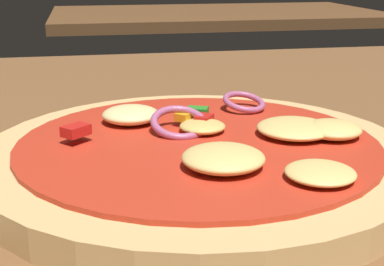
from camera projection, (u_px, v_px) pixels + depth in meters
name	position (u px, v px, depth m)	size (l,w,h in m)	color
dining_table	(266.00, 178.00, 0.38)	(1.33, 0.94, 0.03)	brown
pizza	(201.00, 155.00, 0.36)	(0.28, 0.28, 0.04)	tan
background_table	(216.00, 16.00, 1.48)	(0.86, 0.49, 0.03)	brown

